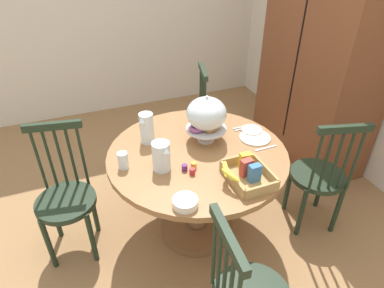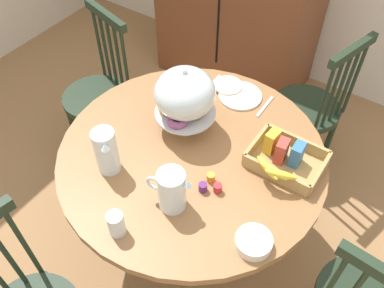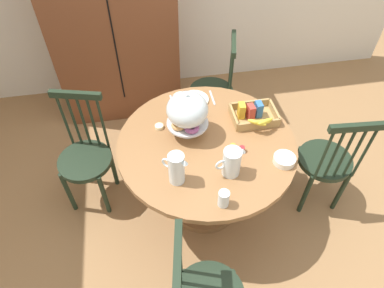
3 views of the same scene
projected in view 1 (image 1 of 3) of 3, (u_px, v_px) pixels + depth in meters
name	position (u px, v px, depth m)	size (l,w,h in m)	color
ground_plane	(192.00, 239.00, 2.53)	(10.00, 10.00, 0.00)	#997047
wooden_armoire	(322.00, 62.00, 2.94)	(1.18, 0.60, 1.96)	brown
dining_table	(197.00, 176.00, 2.32)	(1.20, 1.20, 0.74)	olive
windsor_chair_near_window	(66.00, 199.00, 2.24)	(0.41, 0.41, 0.97)	#1E2D1E
windsor_chair_facing_door	(319.00, 178.00, 2.43)	(0.42, 0.42, 0.97)	#1E2D1E
windsor_chair_far_side	(188.00, 122.00, 3.11)	(0.42, 0.42, 0.97)	#1E2D1E
pastry_stand_with_dome	(206.00, 116.00, 2.22)	(0.28, 0.28, 0.34)	silver
orange_juice_pitcher	(147.00, 129.00, 2.25)	(0.15, 0.13, 0.22)	silver
milk_pitcher	(161.00, 157.00, 2.00)	(0.19, 0.11, 0.19)	silver
cereal_basket	(246.00, 173.00, 1.94)	(0.32, 0.30, 0.12)	tan
china_plate_large	(255.00, 138.00, 2.34)	(0.22, 0.22, 0.01)	white
china_plate_small	(252.00, 130.00, 2.41)	(0.15, 0.15, 0.01)	white
cereal_bowl	(185.00, 202.00, 1.77)	(0.14, 0.14, 0.04)	white
drinking_glass	(123.00, 161.00, 2.03)	(0.06, 0.06, 0.11)	silver
butter_dish	(206.00, 124.00, 2.49)	(0.06, 0.06, 0.02)	beige
jam_jar_strawberry	(192.00, 171.00, 2.00)	(0.04, 0.04, 0.04)	#B7282D
jam_jar_apricot	(194.00, 165.00, 2.05)	(0.04, 0.04, 0.04)	orange
jam_jar_grape	(185.00, 168.00, 2.03)	(0.04, 0.04, 0.04)	#5B2366
table_knife	(245.00, 129.00, 2.45)	(0.17, 0.01, 0.01)	silver
dinner_fork	(243.00, 127.00, 2.47)	(0.17, 0.01, 0.01)	silver
soup_spoon	(266.00, 148.00, 2.24)	(0.17, 0.01, 0.01)	silver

